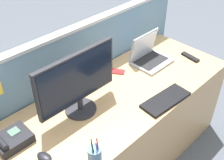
{
  "coord_description": "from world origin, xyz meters",
  "views": [
    {
      "loc": [
        -1.11,
        -1.06,
        2.04
      ],
      "look_at": [
        0.0,
        0.05,
        0.86
      ],
      "focal_mm": 45.04,
      "sensor_mm": 36.0,
      "label": 1
    }
  ],
  "objects_px": {
    "desk_phone": "(12,139)",
    "cell_phone_red_case": "(115,71)",
    "laptop": "(148,55)",
    "computer_mouse_left_hand": "(44,157)",
    "tv_remote": "(190,57)",
    "pen_cup": "(95,155)",
    "keyboard_main": "(166,100)",
    "desktop_monitor": "(77,81)"
  },
  "relations": [
    {
      "from": "desk_phone",
      "to": "pen_cup",
      "type": "xyz_separation_m",
      "value": [
        0.26,
        -0.44,
        0.02
      ]
    },
    {
      "from": "laptop",
      "to": "cell_phone_red_case",
      "type": "relative_size",
      "value": 2.01
    },
    {
      "from": "desk_phone",
      "to": "computer_mouse_left_hand",
      "type": "height_order",
      "value": "desk_phone"
    },
    {
      "from": "keyboard_main",
      "to": "pen_cup",
      "type": "relative_size",
      "value": 2.03
    },
    {
      "from": "laptop",
      "to": "tv_remote",
      "type": "relative_size",
      "value": 1.81
    },
    {
      "from": "desk_phone",
      "to": "cell_phone_red_case",
      "type": "relative_size",
      "value": 1.34
    },
    {
      "from": "desktop_monitor",
      "to": "cell_phone_red_case",
      "type": "height_order",
      "value": "desktop_monitor"
    },
    {
      "from": "pen_cup",
      "to": "tv_remote",
      "type": "height_order",
      "value": "pen_cup"
    },
    {
      "from": "computer_mouse_left_hand",
      "to": "cell_phone_red_case",
      "type": "bearing_deg",
      "value": 9.42
    },
    {
      "from": "desktop_monitor",
      "to": "pen_cup",
      "type": "xyz_separation_m",
      "value": [
        -0.21,
        -0.39,
        -0.18
      ]
    },
    {
      "from": "laptop",
      "to": "keyboard_main",
      "type": "xyz_separation_m",
      "value": [
        -0.31,
        -0.41,
        -0.05
      ]
    },
    {
      "from": "cell_phone_red_case",
      "to": "tv_remote",
      "type": "height_order",
      "value": "tv_remote"
    },
    {
      "from": "desktop_monitor",
      "to": "pen_cup",
      "type": "relative_size",
      "value": 3.21
    },
    {
      "from": "keyboard_main",
      "to": "cell_phone_red_case",
      "type": "distance_m",
      "value": 0.5
    },
    {
      "from": "desktop_monitor",
      "to": "tv_remote",
      "type": "xyz_separation_m",
      "value": [
        1.08,
        -0.18,
        -0.23
      ]
    },
    {
      "from": "keyboard_main",
      "to": "computer_mouse_left_hand",
      "type": "height_order",
      "value": "computer_mouse_left_hand"
    },
    {
      "from": "laptop",
      "to": "keyboard_main",
      "type": "bearing_deg",
      "value": -126.98
    },
    {
      "from": "keyboard_main",
      "to": "cell_phone_red_case",
      "type": "height_order",
      "value": "keyboard_main"
    },
    {
      "from": "desk_phone",
      "to": "tv_remote",
      "type": "bearing_deg",
      "value": -8.41
    },
    {
      "from": "desk_phone",
      "to": "pen_cup",
      "type": "bearing_deg",
      "value": -59.56
    },
    {
      "from": "pen_cup",
      "to": "tv_remote",
      "type": "xyz_separation_m",
      "value": [
        1.3,
        0.21,
        -0.04
      ]
    },
    {
      "from": "desk_phone",
      "to": "keyboard_main",
      "type": "xyz_separation_m",
      "value": [
        0.95,
        -0.42,
        -0.02
      ]
    },
    {
      "from": "desktop_monitor",
      "to": "keyboard_main",
      "type": "bearing_deg",
      "value": -37.11
    },
    {
      "from": "desk_phone",
      "to": "tv_remote",
      "type": "xyz_separation_m",
      "value": [
        1.55,
        -0.23,
        -0.02
      ]
    },
    {
      "from": "desktop_monitor",
      "to": "desk_phone",
      "type": "xyz_separation_m",
      "value": [
        -0.47,
        0.05,
        -0.2
      ]
    },
    {
      "from": "laptop",
      "to": "desktop_monitor",
      "type": "bearing_deg",
      "value": -176.21
    },
    {
      "from": "desktop_monitor",
      "to": "computer_mouse_left_hand",
      "type": "distance_m",
      "value": 0.49
    },
    {
      "from": "laptop",
      "to": "keyboard_main",
      "type": "distance_m",
      "value": 0.52
    },
    {
      "from": "computer_mouse_left_hand",
      "to": "tv_remote",
      "type": "distance_m",
      "value": 1.49
    },
    {
      "from": "desk_phone",
      "to": "pen_cup",
      "type": "height_order",
      "value": "pen_cup"
    },
    {
      "from": "keyboard_main",
      "to": "desk_phone",
      "type": "bearing_deg",
      "value": 160.99
    },
    {
      "from": "desktop_monitor",
      "to": "pen_cup",
      "type": "distance_m",
      "value": 0.48
    },
    {
      "from": "pen_cup",
      "to": "cell_phone_red_case",
      "type": "height_order",
      "value": "pen_cup"
    },
    {
      "from": "desktop_monitor",
      "to": "laptop",
      "type": "xyz_separation_m",
      "value": [
        0.79,
        0.05,
        -0.18
      ]
    },
    {
      "from": "computer_mouse_left_hand",
      "to": "desk_phone",
      "type": "bearing_deg",
      "value": 96.58
    },
    {
      "from": "computer_mouse_left_hand",
      "to": "tv_remote",
      "type": "relative_size",
      "value": 0.59
    },
    {
      "from": "laptop",
      "to": "pen_cup",
      "type": "bearing_deg",
      "value": -156.41
    },
    {
      "from": "desk_phone",
      "to": "tv_remote",
      "type": "relative_size",
      "value": 1.2
    },
    {
      "from": "laptop",
      "to": "cell_phone_red_case",
      "type": "bearing_deg",
      "value": 164.32
    },
    {
      "from": "desktop_monitor",
      "to": "keyboard_main",
      "type": "relative_size",
      "value": 1.58
    },
    {
      "from": "pen_cup",
      "to": "desktop_monitor",
      "type": "bearing_deg",
      "value": 61.03
    },
    {
      "from": "computer_mouse_left_hand",
      "to": "tv_remote",
      "type": "xyz_separation_m",
      "value": [
        1.49,
        -0.0,
        -0.01
      ]
    }
  ]
}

